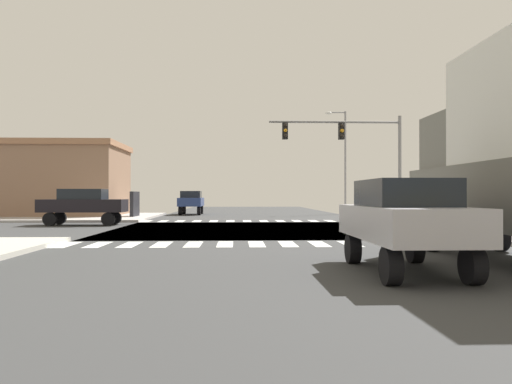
{
  "coord_description": "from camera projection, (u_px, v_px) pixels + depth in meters",
  "views": [
    {
      "loc": [
        -1.4,
        -23.77,
        1.57
      ],
      "look_at": [
        -0.17,
        8.37,
        1.75
      ],
      "focal_mm": 36.36,
      "sensor_mm": 36.0,
      "label": 1
    }
  ],
  "objects": [
    {
      "name": "ground",
      "position": [
        267.0,
        230.0,
        23.8
      ],
      "size": [
        90.0,
        90.0,
        0.05
      ],
      "color": "#363738"
    },
    {
      "name": "sidewalk_corner_ne",
      "position": [
        442.0,
        216.0,
        36.28
      ],
      "size": [
        12.0,
        12.0,
        0.14
      ],
      "color": "#B2ADA3",
      "rests_on": "ground"
    },
    {
      "name": "sidewalk_corner_nw",
      "position": [
        66.0,
        217.0,
        35.29
      ],
      "size": [
        12.0,
        12.0,
        0.14
      ],
      "color": "#B1ACA8",
      "rests_on": "ground"
    },
    {
      "name": "crosswalk_near",
      "position": [
        272.0,
        244.0,
        16.49
      ],
      "size": [
        13.5,
        2.0,
        0.01
      ],
      "color": "silver",
      "rests_on": "ground"
    },
    {
      "name": "crosswalk_far",
      "position": [
        255.0,
        221.0,
        31.08
      ],
      "size": [
        13.5,
        2.0,
        0.01
      ],
      "color": "silver",
      "rests_on": "ground"
    },
    {
      "name": "traffic_signal_mast",
      "position": [
        348.0,
        142.0,
        31.2
      ],
      "size": [
        8.03,
        0.55,
        6.37
      ],
      "color": "gray",
      "rests_on": "ground"
    },
    {
      "name": "street_lamp",
      "position": [
        343.0,
        153.0,
        43.24
      ],
      "size": [
        1.78,
        0.32,
        8.56
      ],
      "color": "gray",
      "rests_on": "ground"
    },
    {
      "name": "bank_building",
      "position": [
        19.0,
        180.0,
        37.01
      ],
      "size": [
        16.21,
        7.33,
        5.28
      ],
      "color": "#8C6951",
      "rests_on": "ground"
    },
    {
      "name": "sedan_queued_1",
      "position": [
        83.0,
        204.0,
        26.94
      ],
      "size": [
        4.3,
        1.8,
        1.88
      ],
      "rotation": [
        0.0,
        0.0,
        4.71
      ],
      "color": "black",
      "rests_on": "ground"
    },
    {
      "name": "sedan_leading_2",
      "position": [
        191.0,
        201.0,
        41.44
      ],
      "size": [
        1.8,
        4.3,
        1.88
      ],
      "rotation": [
        0.0,
        0.0,
        3.14
      ],
      "color": "black",
      "rests_on": "ground"
    },
    {
      "name": "sedan_trailing_3",
      "position": [
        405.0,
        217.0,
        10.45
      ],
      "size": [
        1.8,
        4.3,
        1.88
      ],
      "color": "black",
      "rests_on": "ground"
    }
  ]
}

